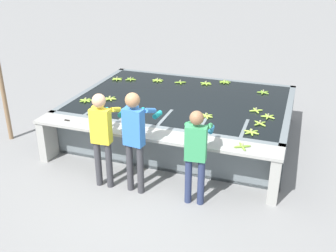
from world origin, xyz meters
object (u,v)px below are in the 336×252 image
Objects in this scene: worker_1 at (135,133)px; banana_bunch_floating_2 at (131,79)px; banana_bunch_floating_0 at (86,100)px; banana_bunch_floating_11 at (206,83)px; worker_2 at (196,149)px; banana_bunch_floating_7 at (251,132)px; banana_bunch_floating_1 at (158,80)px; banana_bunch_floating_4 at (206,116)px; knife_0 at (70,121)px; banana_bunch_floating_5 at (256,110)px; banana_bunch_ledge_0 at (242,146)px; banana_bunch_floating_6 at (268,117)px; banana_bunch_floating_8 at (180,82)px; banana_bunch_floating_9 at (225,82)px; banana_bunch_floating_10 at (110,99)px; banana_bunch_floating_3 at (117,79)px; banana_bunch_floating_12 at (263,92)px; banana_bunch_floating_13 at (260,123)px; worker_0 at (102,132)px.

worker_1 is 6.26× the size of banana_bunch_floating_2.
banana_bunch_floating_0 and banana_bunch_floating_11 have the same top height.
worker_2 is 1.27m from banana_bunch_floating_7.
banana_bunch_floating_1 is 1.00× the size of banana_bunch_floating_4.
knife_0 is at bearing -103.23° from banana_bunch_floating_1.
banana_bunch_floating_5 is 0.99× the size of banana_bunch_ledge_0.
worker_2 reaches higher than banana_bunch_floating_5.
banana_bunch_floating_4 is (-0.23, 1.51, -0.08)m from worker_2.
banana_bunch_floating_5 is 0.95× the size of banana_bunch_floating_6.
banana_bunch_floating_5 is at bearing 9.93° from banana_bunch_floating_0.
banana_bunch_floating_5 and banana_bunch_floating_8 have the same top height.
banana_bunch_floating_0 is at bearing -138.59° from banana_bunch_floating_9.
banana_bunch_ledge_0 is at bearing 37.55° from worker_2.
banana_bunch_floating_10 is (-3.01, 0.69, 0.00)m from banana_bunch_floating_7.
banana_bunch_floating_0 is 1.06× the size of banana_bunch_ledge_0.
banana_bunch_floating_2 is at bearing 15.85° from banana_bunch_floating_3.
banana_bunch_floating_3 is 3.85m from banana_bunch_floating_6.
banana_bunch_floating_2 is 0.98× the size of banana_bunch_floating_9.
banana_bunch_floating_5 and banana_bunch_floating_12 have the same top height.
banana_bunch_floating_1 and banana_bunch_floating_13 have the same top height.
banana_bunch_floating_3 is 1.53m from banana_bunch_floating_8.
banana_bunch_floating_10 is at bearing -134.80° from banana_bunch_floating_11.
banana_bunch_floating_1 and banana_bunch_floating_12 have the same top height.
banana_bunch_floating_7 is 1.02× the size of banana_bunch_floating_12.
banana_bunch_floating_13 is at bearing -34.07° from banana_bunch_floating_1.
worker_1 is at bearing -127.85° from banana_bunch_floating_5.
banana_bunch_floating_2 is 1.02× the size of banana_bunch_floating_8.
banana_bunch_floating_8 is 0.95× the size of banana_bunch_floating_11.
banana_bunch_floating_0 and banana_bunch_floating_9 have the same top height.
banana_bunch_floating_10 is 1.00× the size of banana_bunch_floating_11.
banana_bunch_floating_4 is 1.33m from banana_bunch_ledge_0.
worker_0 reaches higher than banana_bunch_floating_7.
worker_2 is at bearing -122.50° from banana_bunch_floating_7.
banana_bunch_floating_9 is at bearing 14.13° from banana_bunch_floating_3.
worker_1 is at bearing -140.07° from banana_bunch_floating_13.
banana_bunch_floating_2 and banana_bunch_floating_3 have the same top height.
banana_bunch_floating_7 is 1.06× the size of banana_bunch_ledge_0.
worker_2 is at bearing -36.93° from banana_bunch_floating_10.
banana_bunch_floating_8 is 0.98× the size of banana_bunch_floating_12.
banana_bunch_floating_0 is 0.80× the size of knife_0.
worker_0 is 3.28m from banana_bunch_floating_3.
banana_bunch_floating_2 is 0.98× the size of banana_bunch_floating_10.
banana_bunch_floating_8 is at bearing 9.76° from banana_bunch_floating_3.
banana_bunch_floating_5 is (0.62, 2.08, -0.08)m from worker_2.
banana_bunch_floating_1 and banana_bunch_floating_7 have the same top height.
worker_1 is 3.52m from banana_bunch_floating_3.
worker_1 is at bearing -17.88° from knife_0.
worker_1 is 3.59m from banana_bunch_floating_12.
banana_bunch_floating_5 and banana_bunch_floating_13 have the same top height.
worker_2 is 4.12m from banana_bunch_floating_3.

